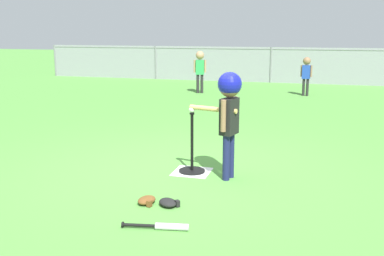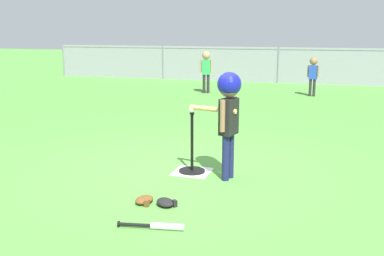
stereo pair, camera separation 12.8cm
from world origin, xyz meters
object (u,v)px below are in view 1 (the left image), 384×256
at_px(batting_tee, 192,162).
at_px(baseball_on_tee, 192,110).
at_px(spare_bat_silver, 165,226).
at_px(fielder_deep_right, 306,71).
at_px(glove_by_plate, 168,203).
at_px(batter_child, 229,104).
at_px(glove_near_bats, 147,200).
at_px(fielder_deep_center, 200,66).

distance_m(batting_tee, baseball_on_tee, 0.65).
bearing_deg(spare_bat_silver, baseball_on_tee, 97.62).
bearing_deg(fielder_deep_right, batting_tee, -98.76).
bearing_deg(glove_by_plate, batter_child, 68.19).
bearing_deg(glove_near_bats, batter_child, 57.83).
height_order(baseball_on_tee, spare_bat_silver, baseball_on_tee).
distance_m(batting_tee, spare_bat_silver, 1.65).
bearing_deg(fielder_deep_center, glove_near_bats, -78.85).
relative_size(glove_by_plate, glove_near_bats, 1.09).
height_order(spare_bat_silver, glove_near_bats, glove_near_bats).
distance_m(fielder_deep_center, glove_near_bats, 8.12).
height_order(fielder_deep_center, glove_by_plate, fielder_deep_center).
bearing_deg(batter_child, spare_bat_silver, -99.41).
relative_size(baseball_on_tee, glove_near_bats, 0.30).
relative_size(fielder_deep_right, fielder_deep_center, 0.89).
bearing_deg(glove_by_plate, fielder_deep_right, 82.92).
distance_m(batting_tee, batter_child, 0.91).
xyz_separation_m(batter_child, glove_by_plate, (-0.40, -0.99, -0.85)).
bearing_deg(spare_bat_silver, fielder_deep_center, 102.90).
height_order(baseball_on_tee, fielder_deep_center, fielder_deep_center).
height_order(batting_tee, spare_bat_silver, batting_tee).
xyz_separation_m(batting_tee, spare_bat_silver, (0.22, -1.63, -0.09)).
bearing_deg(batting_tee, fielder_deep_center, 104.13).
bearing_deg(batter_child, fielder_deep_center, 107.47).
bearing_deg(batter_child, glove_by_plate, -111.81).
xyz_separation_m(fielder_deep_right, glove_near_bats, (-1.24, -8.18, -0.61)).
distance_m(fielder_deep_right, glove_near_bats, 8.29).
height_order(fielder_deep_right, fielder_deep_center, fielder_deep_center).
xyz_separation_m(batting_tee, fielder_deep_center, (-1.72, 6.82, 0.61)).
bearing_deg(fielder_deep_center, spare_bat_silver, -77.10).
relative_size(batter_child, glove_by_plate, 4.62).
bearing_deg(glove_by_plate, spare_bat_silver, -74.36).
xyz_separation_m(batting_tee, glove_near_bats, (-0.15, -1.11, -0.09)).
distance_m(baseball_on_tee, fielder_deep_right, 7.15).
xyz_separation_m(fielder_deep_center, glove_by_plate, (1.79, -7.94, -0.70)).
relative_size(spare_bat_silver, glove_near_bats, 2.41).
bearing_deg(batter_child, fielder_deep_right, 85.07).
relative_size(spare_bat_silver, glove_by_plate, 2.20).
bearing_deg(fielder_deep_right, batter_child, -94.93).
height_order(fielder_deep_center, glove_near_bats, fielder_deep_center).
height_order(baseball_on_tee, glove_near_bats, baseball_on_tee).
bearing_deg(spare_bat_silver, glove_near_bats, 125.57).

